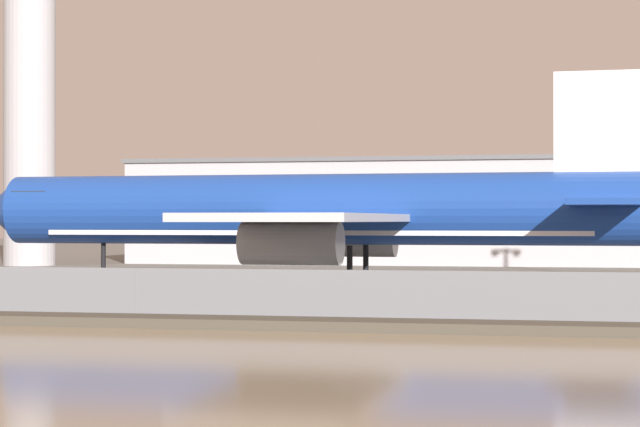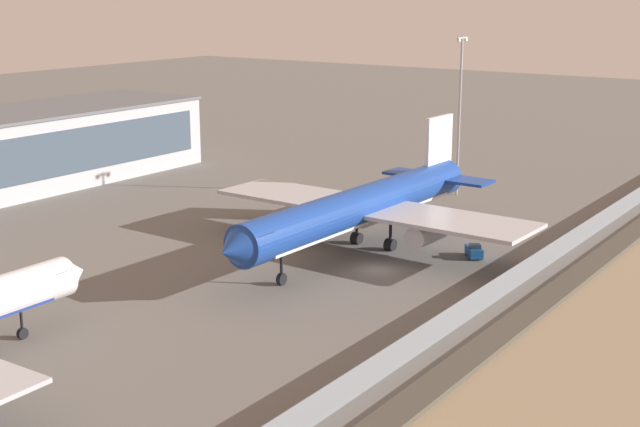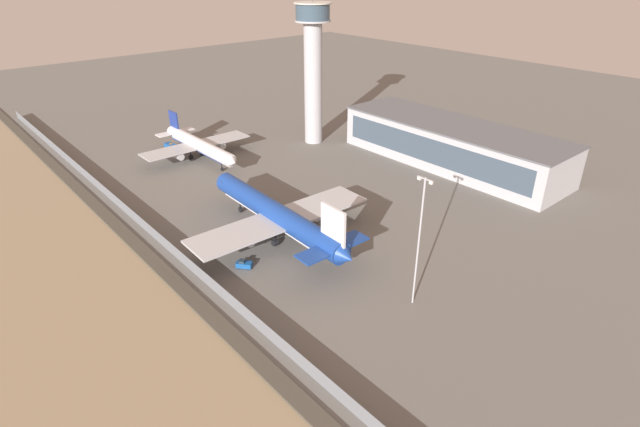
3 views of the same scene
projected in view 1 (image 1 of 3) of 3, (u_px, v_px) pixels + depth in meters
ground_plane at (224, 300)px, 81.98m from camera, size 500.00×500.00×0.00m
shoreline_seawall at (103, 320)px, 61.97m from camera, size 320.00×3.00×0.50m
perimeter_fence at (136, 293)px, 66.37m from camera, size 280.00×0.10×2.68m
cargo_jet_blue at (324, 212)px, 86.28m from camera, size 51.00×43.48×15.15m
baggage_tug at (368, 296)px, 72.56m from camera, size 3.49×3.26×1.80m
control_tower at (30, 34)px, 144.49m from camera, size 11.85×11.85×47.16m
terminal_building at (426, 211)px, 152.84m from camera, size 70.72×22.01×12.62m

